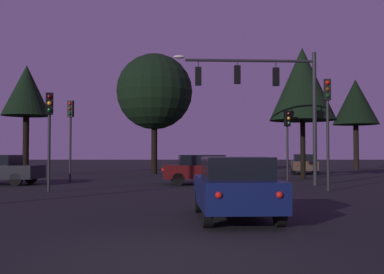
{
  "coord_description": "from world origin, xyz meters",
  "views": [
    {
      "loc": [
        0.48,
        -7.12,
        1.61
      ],
      "look_at": [
        0.32,
        17.62,
        2.46
      ],
      "focal_mm": 44.03,
      "sensor_mm": 36.0,
      "label": 1
    }
  ],
  "objects_px": {
    "tree_behind_sign": "(356,103)",
    "traffic_light_far_side": "(288,131)",
    "traffic_light_corner_left": "(328,112)",
    "car_far_lane": "(304,164)",
    "car_crossing_right": "(203,169)",
    "tree_left_far": "(154,92)",
    "traffic_signal_mast_arm": "(269,89)",
    "traffic_light_corner_right": "(70,125)",
    "car_nearside_lane": "(235,187)",
    "traffic_light_median": "(49,121)",
    "tree_right_cluster": "(302,84)",
    "tree_center_horizon": "(26,91)"
  },
  "relations": [
    {
      "from": "tree_behind_sign",
      "to": "traffic_light_far_side",
      "type": "bearing_deg",
      "value": -118.87
    },
    {
      "from": "traffic_light_corner_left",
      "to": "car_far_lane",
      "type": "xyz_separation_m",
      "value": [
        2.8,
        16.52,
        -2.56
      ]
    },
    {
      "from": "car_crossing_right",
      "to": "tree_left_far",
      "type": "height_order",
      "value": "tree_left_far"
    },
    {
      "from": "traffic_signal_mast_arm",
      "to": "traffic_light_corner_right",
      "type": "distance_m",
      "value": 10.94
    },
    {
      "from": "traffic_signal_mast_arm",
      "to": "car_nearside_lane",
      "type": "distance_m",
      "value": 12.63
    },
    {
      "from": "car_nearside_lane",
      "to": "car_far_lane",
      "type": "distance_m",
      "value": 26.05
    },
    {
      "from": "traffic_light_far_side",
      "to": "car_far_lane",
      "type": "relative_size",
      "value": 0.87
    },
    {
      "from": "tree_left_far",
      "to": "traffic_light_far_side",
      "type": "bearing_deg",
      "value": -48.76
    },
    {
      "from": "traffic_light_median",
      "to": "tree_right_cluster",
      "type": "bearing_deg",
      "value": 38.53
    },
    {
      "from": "traffic_light_median",
      "to": "car_nearside_lane",
      "type": "distance_m",
      "value": 10.78
    },
    {
      "from": "traffic_light_median",
      "to": "tree_behind_sign",
      "type": "bearing_deg",
      "value": 50.43
    },
    {
      "from": "car_crossing_right",
      "to": "traffic_light_far_side",
      "type": "bearing_deg",
      "value": 29.0
    },
    {
      "from": "traffic_light_corner_left",
      "to": "tree_center_horizon",
      "type": "bearing_deg",
      "value": 141.98
    },
    {
      "from": "traffic_light_far_side",
      "to": "car_crossing_right",
      "type": "bearing_deg",
      "value": -151.0
    },
    {
      "from": "traffic_signal_mast_arm",
      "to": "tree_behind_sign",
      "type": "height_order",
      "value": "tree_behind_sign"
    },
    {
      "from": "car_far_lane",
      "to": "traffic_signal_mast_arm",
      "type": "bearing_deg",
      "value": -109.88
    },
    {
      "from": "car_crossing_right",
      "to": "traffic_light_corner_left",
      "type": "bearing_deg",
      "value": -39.22
    },
    {
      "from": "traffic_light_median",
      "to": "traffic_light_far_side",
      "type": "distance_m",
      "value": 13.63
    },
    {
      "from": "traffic_light_corner_left",
      "to": "tree_right_cluster",
      "type": "relative_size",
      "value": 0.57
    },
    {
      "from": "traffic_light_median",
      "to": "car_crossing_right",
      "type": "bearing_deg",
      "value": 36.53
    },
    {
      "from": "traffic_light_far_side",
      "to": "tree_right_cluster",
      "type": "height_order",
      "value": "tree_right_cluster"
    },
    {
      "from": "tree_center_horizon",
      "to": "tree_right_cluster",
      "type": "distance_m",
      "value": 19.59
    },
    {
      "from": "traffic_light_median",
      "to": "traffic_light_far_side",
      "type": "height_order",
      "value": "traffic_light_median"
    },
    {
      "from": "traffic_light_median",
      "to": "car_far_lane",
      "type": "bearing_deg",
      "value": 49.64
    },
    {
      "from": "traffic_signal_mast_arm",
      "to": "tree_left_far",
      "type": "distance_m",
      "value": 15.12
    },
    {
      "from": "car_far_lane",
      "to": "tree_left_far",
      "type": "height_order",
      "value": "tree_left_far"
    },
    {
      "from": "traffic_light_corner_left",
      "to": "car_nearside_lane",
      "type": "xyz_separation_m",
      "value": [
        -4.67,
        -8.44,
        -2.56
      ]
    },
    {
      "from": "traffic_light_corner_right",
      "to": "tree_right_cluster",
      "type": "height_order",
      "value": "tree_right_cluster"
    },
    {
      "from": "traffic_light_median",
      "to": "car_nearside_lane",
      "type": "relative_size",
      "value": 0.99
    },
    {
      "from": "traffic_signal_mast_arm",
      "to": "tree_behind_sign",
      "type": "relative_size",
      "value": 0.81
    },
    {
      "from": "traffic_light_far_side",
      "to": "tree_right_cluster",
      "type": "relative_size",
      "value": 0.49
    },
    {
      "from": "traffic_light_far_side",
      "to": "tree_left_far",
      "type": "distance_m",
      "value": 13.35
    },
    {
      "from": "car_crossing_right",
      "to": "tree_center_horizon",
      "type": "distance_m",
      "value": 16.9
    },
    {
      "from": "traffic_light_far_side",
      "to": "car_crossing_right",
      "type": "xyz_separation_m",
      "value": [
        -4.88,
        -2.7,
        -2.09
      ]
    },
    {
      "from": "tree_center_horizon",
      "to": "tree_right_cluster",
      "type": "relative_size",
      "value": 0.97
    },
    {
      "from": "car_nearside_lane",
      "to": "tree_right_cluster",
      "type": "height_order",
      "value": "tree_right_cluster"
    },
    {
      "from": "traffic_light_median",
      "to": "tree_behind_sign",
      "type": "height_order",
      "value": "tree_behind_sign"
    },
    {
      "from": "tree_right_cluster",
      "to": "tree_left_far",
      "type": "bearing_deg",
      "value": 145.2
    },
    {
      "from": "traffic_light_median",
      "to": "tree_right_cluster",
      "type": "distance_m",
      "value": 16.74
    },
    {
      "from": "car_crossing_right",
      "to": "car_far_lane",
      "type": "xyz_separation_m",
      "value": [
        8.01,
        12.26,
        0.0
      ]
    },
    {
      "from": "traffic_light_corner_right",
      "to": "tree_right_cluster",
      "type": "xyz_separation_m",
      "value": [
        13.68,
        3.92,
        2.8
      ]
    },
    {
      "from": "traffic_light_corner_right",
      "to": "traffic_light_median",
      "type": "relative_size",
      "value": 1.09
    },
    {
      "from": "tree_center_horizon",
      "to": "car_far_lane",
      "type": "bearing_deg",
      "value": 6.86
    },
    {
      "from": "traffic_light_median",
      "to": "tree_center_horizon",
      "type": "height_order",
      "value": "tree_center_horizon"
    },
    {
      "from": "traffic_light_corner_right",
      "to": "tree_right_cluster",
      "type": "bearing_deg",
      "value": 15.98
    },
    {
      "from": "traffic_light_corner_left",
      "to": "tree_center_horizon",
      "type": "distance_m",
      "value": 22.94
    },
    {
      "from": "car_nearside_lane",
      "to": "car_crossing_right",
      "type": "xyz_separation_m",
      "value": [
        -0.55,
        12.69,
        0.0
      ]
    },
    {
      "from": "car_far_lane",
      "to": "tree_left_far",
      "type": "distance_m",
      "value": 12.91
    },
    {
      "from": "traffic_light_corner_left",
      "to": "car_far_lane",
      "type": "distance_m",
      "value": 16.95
    },
    {
      "from": "traffic_light_corner_left",
      "to": "car_crossing_right",
      "type": "bearing_deg",
      "value": 140.78
    }
  ]
}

